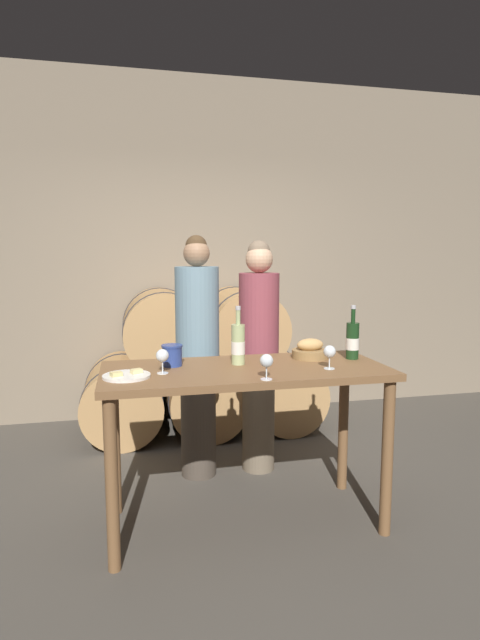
# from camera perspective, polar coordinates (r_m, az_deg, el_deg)

# --- Properties ---
(ground_plane) EXTENTS (10.00, 10.00, 0.00)m
(ground_plane) POSITION_cam_1_polar(r_m,az_deg,el_deg) (3.14, 0.60, -22.12)
(ground_plane) COLOR #4C473F
(stone_wall_back) EXTENTS (10.00, 0.12, 3.20)m
(stone_wall_back) POSITION_cam_1_polar(r_m,az_deg,el_deg) (4.88, -5.34, 8.02)
(stone_wall_back) COLOR gray
(stone_wall_back) RESTS_ON ground_plane
(barrel_stack) EXTENTS (2.07, 0.86, 1.26)m
(barrel_stack) POSITION_cam_1_polar(r_m,az_deg,el_deg) (4.44, -4.26, -5.36)
(barrel_stack) COLOR tan
(barrel_stack) RESTS_ON ground_plane
(tasting_table) EXTENTS (1.59, 0.69, 0.92)m
(tasting_table) POSITION_cam_1_polar(r_m,az_deg,el_deg) (2.83, 0.62, -8.09)
(tasting_table) COLOR brown
(tasting_table) RESTS_ON ground_plane
(person_left) EXTENTS (0.30, 0.30, 1.68)m
(person_left) POSITION_cam_1_polar(r_m,az_deg,el_deg) (3.47, -4.87, -3.94)
(person_left) COLOR #4C4238
(person_left) RESTS_ON ground_plane
(person_right) EXTENTS (0.28, 0.28, 1.65)m
(person_right) POSITION_cam_1_polar(r_m,az_deg,el_deg) (3.55, 2.16, -3.75)
(person_right) COLOR #756651
(person_right) RESTS_ON ground_plane
(wine_bottle_red) EXTENTS (0.08, 0.08, 0.33)m
(wine_bottle_red) POSITION_cam_1_polar(r_m,az_deg,el_deg) (3.08, 12.73, -2.29)
(wine_bottle_red) COLOR #193819
(wine_bottle_red) RESTS_ON tasting_table
(wine_bottle_white) EXTENTS (0.08, 0.08, 0.34)m
(wine_bottle_white) POSITION_cam_1_polar(r_m,az_deg,el_deg) (2.86, -0.21, -2.77)
(wine_bottle_white) COLOR #ADBC7F
(wine_bottle_white) RESTS_ON tasting_table
(blue_crock) EXTENTS (0.12, 0.12, 0.12)m
(blue_crock) POSITION_cam_1_polar(r_m,az_deg,el_deg) (2.85, -7.77, -3.92)
(blue_crock) COLOR navy
(blue_crock) RESTS_ON tasting_table
(bread_basket) EXTENTS (0.22, 0.22, 0.12)m
(bread_basket) POSITION_cam_1_polar(r_m,az_deg,el_deg) (3.07, 8.01, -3.51)
(bread_basket) COLOR olive
(bread_basket) RESTS_ON tasting_table
(cheese_plate) EXTENTS (0.25, 0.25, 0.04)m
(cheese_plate) POSITION_cam_1_polar(r_m,az_deg,el_deg) (2.64, -12.84, -6.22)
(cheese_plate) COLOR white
(cheese_plate) RESTS_ON tasting_table
(wine_glass_far_left) EXTENTS (0.07, 0.07, 0.13)m
(wine_glass_far_left) POSITION_cam_1_polar(r_m,az_deg,el_deg) (2.67, -8.87, -4.13)
(wine_glass_far_left) COLOR white
(wine_glass_far_left) RESTS_ON tasting_table
(wine_glass_left) EXTENTS (0.07, 0.07, 0.13)m
(wine_glass_left) POSITION_cam_1_polar(r_m,az_deg,el_deg) (2.52, 3.05, -4.77)
(wine_glass_left) COLOR white
(wine_glass_left) RESTS_ON tasting_table
(wine_glass_center) EXTENTS (0.07, 0.07, 0.13)m
(wine_glass_center) POSITION_cam_1_polar(r_m,az_deg,el_deg) (2.79, 10.21, -3.66)
(wine_glass_center) COLOR white
(wine_glass_center) RESTS_ON tasting_table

